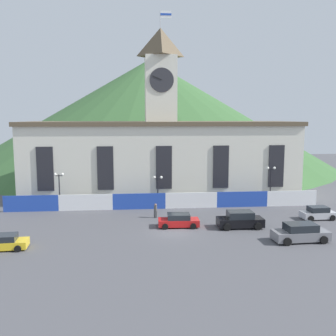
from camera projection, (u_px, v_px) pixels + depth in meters
ground_plane at (174, 232)px, 38.75m from camera, size 160.00×160.00×0.00m
civic_building at (161, 154)px, 56.29m from camera, size 39.79×12.46×27.06m
banner_fence at (165, 201)px, 48.67m from camera, size 40.91×0.12×2.07m
hillside_backdrop at (149, 113)px, 95.11m from camera, size 90.22×90.22×26.19m
street_lamp_right at (59, 183)px, 47.77m from camera, size 1.26×0.36×4.79m
street_lamp_far_right at (158, 184)px, 48.96m from camera, size 1.26×0.36×4.22m
street_lamp_left at (271, 177)px, 50.24m from camera, size 1.26×0.36×5.27m
car_red_sedan at (179, 221)px, 40.58m from camera, size 4.47×2.28×1.45m
car_gray_pickup at (300, 233)px, 35.79m from camera, size 5.39×2.56×1.75m
car_silver_hatch at (318, 213)px, 43.66m from camera, size 3.96×2.13×1.50m
car_black_suv at (240, 220)px, 40.26m from camera, size 4.92×2.39×1.80m
car_yellow_coupe at (3, 243)px, 33.62m from camera, size 4.31×2.36×1.35m
pedestrian at (156, 210)px, 44.24m from camera, size 0.49×0.49×1.71m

